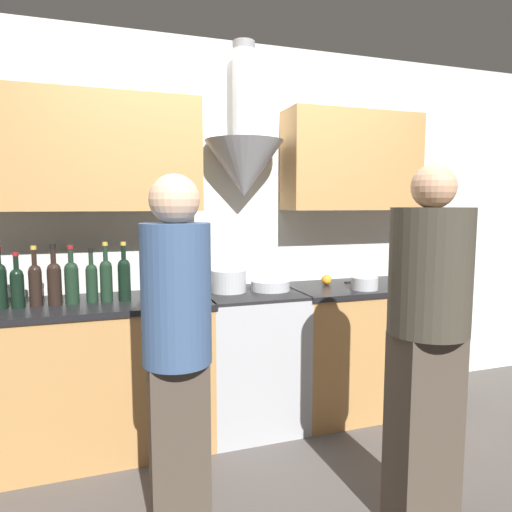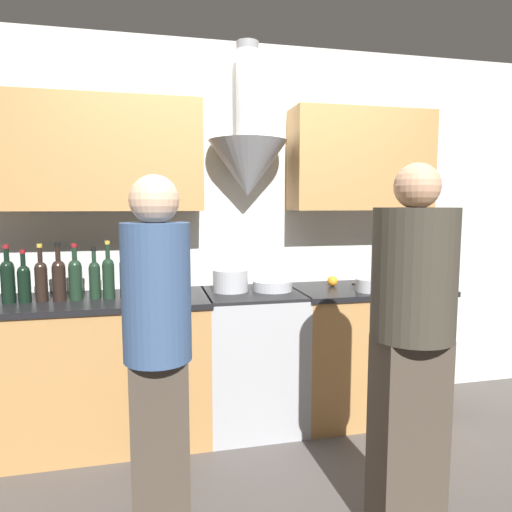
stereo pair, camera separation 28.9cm
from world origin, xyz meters
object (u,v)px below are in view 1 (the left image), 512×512
Objects in this scene: wine_bottle_4 at (54,281)px; wine_bottle_7 at (106,278)px; wine_bottle_5 at (72,280)px; wine_bottle_2 at (17,285)px; mixing_bowl at (270,285)px; saucepan at (364,283)px; person_foreground_left at (177,339)px; wine_bottle_3 at (35,282)px; person_foreground_right at (427,335)px; stock_pot at (229,281)px; stove_range at (251,358)px; wine_bottle_8 at (124,277)px; wine_bottle_6 at (92,280)px; orange_fruit at (326,280)px.

wine_bottle_4 is 0.28m from wine_bottle_7.
wine_bottle_5 is 0.96× the size of wine_bottle_7.
wine_bottle_2 is 1.53m from mixing_bowl.
saucepan is (1.95, -0.14, -0.10)m from wine_bottle_4.
wine_bottle_2 reaches higher than saucepan.
mixing_bowl is 0.16× the size of person_foreground_left.
wine_bottle_3 is at bearing -179.03° from wine_bottle_7.
wine_bottle_4 is at bearing -1.93° from wine_bottle_3.
person_foreground_right is (1.06, -0.32, 0.01)m from person_foreground_left.
person_foreground_right reaches higher than stock_pot.
wine_bottle_5 is at bearing 141.94° from person_foreground_right.
wine_bottle_5 is at bearing 118.20° from person_foreground_left.
wine_bottle_3 is 0.21× the size of person_foreground_left.
wine_bottle_5 reaches higher than mixing_bowl.
stove_range is 1.50m from wine_bottle_2.
wine_bottle_3 is at bearing -180.00° from wine_bottle_8.
saucepan is (1.56, -0.15, -0.10)m from wine_bottle_8.
stove_range is at bearing 109.54° from person_foreground_right.
saucepan is (1.75, -0.16, -0.09)m from wine_bottle_6.
stock_pot is at bearing 160.80° from stove_range.
saucepan is at bearing -15.96° from mixing_bowl.
person_foreground_left reaches higher than orange_fruit.
wine_bottle_3 is (0.09, 0.01, 0.01)m from wine_bottle_2.
person_foreground_right is at bearing -16.74° from person_foreground_left.
mixing_bowl is (0.95, 0.03, -0.11)m from wine_bottle_8.
wine_bottle_6 is (0.11, 0.01, -0.01)m from wine_bottle_5.
stock_pot is 1.06m from person_foreground_left.
orange_fruit is at bearing 3.06° from wine_bottle_4.
stock_pot is at bearing 166.83° from saucepan.
stove_range is 2.57× the size of wine_bottle_7.
wine_bottle_2 is 0.28m from wine_bottle_5.
wine_bottle_8 is at bearing -178.97° from stove_range.
wine_bottle_7 is 1.52× the size of stock_pot.
wine_bottle_3 reaches higher than stove_range.
wine_bottle_2 is 0.19× the size of person_foreground_right.
wine_bottle_3 is 0.10m from wine_bottle_4.
person_foreground_right reaches higher than wine_bottle_2.
wine_bottle_6 reaches higher than stove_range.
wine_bottle_8 is 0.22× the size of person_foreground_left.
wine_bottle_8 reaches higher than wine_bottle_5.
stove_range is 0.92m from saucepan.
person_foreground_right reaches higher than orange_fruit.
wine_bottle_6 is 0.19× the size of person_foreground_right.
saucepan is at bearing -12.01° from stove_range.
wine_bottle_2 is 0.09m from wine_bottle_3.
wine_bottle_5 reaches higher than saucepan.
person_foreground_left is (-0.49, -0.94, -0.08)m from stock_pot.
wine_bottle_4 reaches higher than wine_bottle_3.
wine_bottle_4 is 1.33× the size of mixing_bowl.
wine_bottle_6 is at bearing 112.16° from person_foreground_left.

